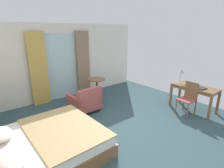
{
  "coord_description": "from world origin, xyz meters",
  "views": [
    {
      "loc": [
        -2.6,
        -2.83,
        2.36
      ],
      "look_at": [
        0.14,
        0.56,
        1.01
      ],
      "focal_mm": 28.33,
      "sensor_mm": 36.0,
      "label": 1
    }
  ],
  "objects_px": {
    "closed_book": "(199,88)",
    "bed": "(45,144)",
    "desk_chair": "(188,97)",
    "armchair_by_window": "(85,101)",
    "round_cafe_table": "(97,84)",
    "desk_lamp": "(182,72)",
    "writing_desk": "(195,89)"
  },
  "relations": [
    {
      "from": "closed_book",
      "to": "bed",
      "type": "bearing_deg",
      "value": 176.5
    },
    {
      "from": "desk_chair",
      "to": "armchair_by_window",
      "type": "relative_size",
      "value": 1.16
    },
    {
      "from": "round_cafe_table",
      "to": "desk_chair",
      "type": "bearing_deg",
      "value": -60.54
    },
    {
      "from": "desk_lamp",
      "to": "closed_book",
      "type": "height_order",
      "value": "desk_lamp"
    },
    {
      "from": "armchair_by_window",
      "to": "round_cafe_table",
      "type": "xyz_separation_m",
      "value": [
        0.82,
        0.58,
        0.22
      ]
    },
    {
      "from": "desk_lamp",
      "to": "armchair_by_window",
      "type": "bearing_deg",
      "value": 152.21
    },
    {
      "from": "desk_chair",
      "to": "desk_lamp",
      "type": "height_order",
      "value": "desk_lamp"
    },
    {
      "from": "desk_lamp",
      "to": "round_cafe_table",
      "type": "bearing_deg",
      "value": 133.32
    },
    {
      "from": "desk_lamp",
      "to": "desk_chair",
      "type": "bearing_deg",
      "value": -129.39
    },
    {
      "from": "armchair_by_window",
      "to": "round_cafe_table",
      "type": "relative_size",
      "value": 1.08
    },
    {
      "from": "bed",
      "to": "armchair_by_window",
      "type": "bearing_deg",
      "value": 37.59
    },
    {
      "from": "closed_book",
      "to": "round_cafe_table",
      "type": "xyz_separation_m",
      "value": [
        -1.74,
        2.69,
        -0.22
      ]
    },
    {
      "from": "desk_lamp",
      "to": "closed_book",
      "type": "bearing_deg",
      "value": -102.81
    },
    {
      "from": "bed",
      "to": "writing_desk",
      "type": "bearing_deg",
      "value": -9.31
    },
    {
      "from": "writing_desk",
      "to": "closed_book",
      "type": "height_order",
      "value": "closed_book"
    },
    {
      "from": "desk_lamp",
      "to": "closed_book",
      "type": "xyz_separation_m",
      "value": [
        -0.16,
        -0.69,
        -0.3
      ]
    },
    {
      "from": "armchair_by_window",
      "to": "desk_chair",
      "type": "bearing_deg",
      "value": -41.15
    },
    {
      "from": "closed_book",
      "to": "desk_lamp",
      "type": "bearing_deg",
      "value": 85.43
    },
    {
      "from": "bed",
      "to": "desk_lamp",
      "type": "height_order",
      "value": "desk_lamp"
    },
    {
      "from": "desk_lamp",
      "to": "closed_book",
      "type": "relative_size",
      "value": 1.33
    },
    {
      "from": "writing_desk",
      "to": "desk_lamp",
      "type": "xyz_separation_m",
      "value": [
        0.07,
        0.52,
        0.41
      ]
    },
    {
      "from": "desk_chair",
      "to": "desk_lamp",
      "type": "distance_m",
      "value": 0.9
    },
    {
      "from": "desk_chair",
      "to": "writing_desk",
      "type": "bearing_deg",
      "value": 4.84
    },
    {
      "from": "writing_desk",
      "to": "closed_book",
      "type": "relative_size",
      "value": 3.89
    },
    {
      "from": "desk_chair",
      "to": "closed_book",
      "type": "bearing_deg",
      "value": -25.19
    },
    {
      "from": "closed_book",
      "to": "armchair_by_window",
      "type": "xyz_separation_m",
      "value": [
        -2.56,
        2.12,
        -0.44
      ]
    },
    {
      "from": "desk_chair",
      "to": "closed_book",
      "type": "xyz_separation_m",
      "value": [
        0.29,
        -0.14,
        0.24
      ]
    },
    {
      "from": "writing_desk",
      "to": "closed_book",
      "type": "xyz_separation_m",
      "value": [
        -0.08,
        -0.17,
        0.11
      ]
    },
    {
      "from": "bed",
      "to": "armchair_by_window",
      "type": "distance_m",
      "value": 2.05
    },
    {
      "from": "bed",
      "to": "round_cafe_table",
      "type": "xyz_separation_m",
      "value": [
        2.44,
        1.83,
        0.27
      ]
    },
    {
      "from": "armchair_by_window",
      "to": "desk_lamp",
      "type": "bearing_deg",
      "value": -27.79
    },
    {
      "from": "writing_desk",
      "to": "desk_lamp",
      "type": "height_order",
      "value": "desk_lamp"
    }
  ]
}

